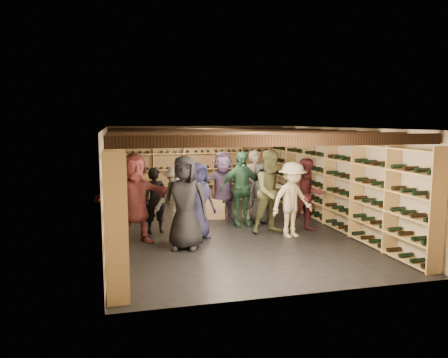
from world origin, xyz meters
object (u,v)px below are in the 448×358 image
person_3 (292,200)px  person_1 (155,201)px  person_7 (255,185)px  person_2 (272,192)px  crate_stack_right (215,209)px  crate_loose (252,213)px  person_11 (223,185)px  person_0 (185,203)px  person_8 (307,195)px  person_9 (177,201)px  person_6 (198,200)px  person_5 (135,199)px  person_10 (241,189)px  person_12 (261,194)px  crate_stack_left (198,207)px

person_3 → person_1: bearing=142.2°
person_7 → person_2: bearing=-87.3°
crate_stack_right → person_3: person_3 is taller
crate_loose → person_11: person_11 is taller
person_0 → person_7: bearing=66.0°
person_8 → person_9: 3.00m
person_6 → person_5: bearing=160.2°
crate_stack_right → person_9: bearing=-129.5°
person_1 → person_10: (2.09, 0.20, 0.16)m
person_8 → person_0: bearing=-165.5°
person_1 → person_12: size_ratio=1.00×
crate_loose → person_3: size_ratio=0.30×
person_8 → person_6: bearing=-179.6°
person_7 → person_8: 1.75m
person_5 → crate_loose: bearing=16.6°
person_6 → person_10: (1.23, 0.89, 0.08)m
person_7 → person_10: 0.89m
person_5 → crate_stack_right: bearing=27.3°
person_10 → person_12: (0.57, 0.12, -0.16)m
person_6 → person_9: person_6 is taller
crate_stack_left → person_2: (1.38, -1.77, 0.61)m
person_2 → person_8: (0.83, -0.09, -0.10)m
crate_stack_right → person_8: person_8 is taller
person_3 → person_10: (-0.80, 1.30, 0.08)m
person_2 → person_11: (-0.71, 1.77, -0.07)m
person_1 → person_5: size_ratio=0.79×
person_0 → person_12: size_ratio=1.25×
person_1 → person_8: person_8 is taller
person_0 → person_2: 2.27m
person_7 → crate_loose: bearing=98.5°
crate_loose → person_1: (-2.67, -1.13, 0.67)m
crate_stack_left → crate_loose: bearing=0.0°
person_1 → person_7: 2.82m
crate_stack_right → person_11: person_11 is taller
crate_stack_left → person_11: size_ratio=0.39×
person_12 → person_10: bearing=-174.8°
person_6 → person_2: bearing=-21.9°
crate_stack_left → person_11: bearing=0.0°
person_6 → person_9: bearing=113.7°
crate_stack_right → person_0: 2.92m
person_1 → person_2: (2.58, -0.64, 0.20)m
crate_loose → person_1: bearing=-157.1°
person_7 → person_5: bearing=-146.2°
crate_stack_right → person_7: 1.24m
person_7 → crate_stack_right: bearing=171.1°
person_10 → person_11: (-0.21, 0.93, -0.03)m
crate_stack_left → person_3: (1.68, -2.23, 0.50)m
crate_stack_left → person_6: bearing=-100.8°
crate_stack_left → person_5: bearing=-131.6°
person_3 → person_8: 0.65m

